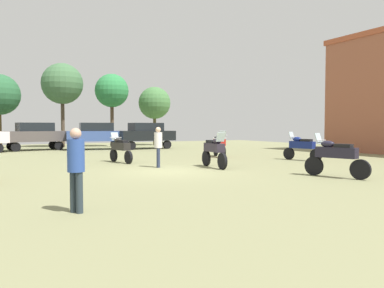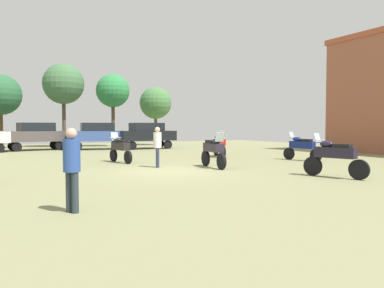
{
  "view_description": "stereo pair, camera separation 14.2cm",
  "coord_description": "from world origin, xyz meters",
  "px_view_note": "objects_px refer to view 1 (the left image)",
  "views": [
    {
      "loc": [
        -6.32,
        -13.14,
        1.76
      ],
      "look_at": [
        3.59,
        4.92,
        0.79
      ],
      "focal_mm": 35.4,
      "sensor_mm": 36.0,
      "label": 1
    },
    {
      "loc": [
        -6.19,
        -13.21,
        1.76
      ],
      "look_at": [
        3.59,
        4.92,
        0.79
      ],
      "focal_mm": 35.4,
      "sensor_mm": 36.0,
      "label": 2
    }
  ],
  "objects_px": {
    "car_5": "(96,134)",
    "tree_6": "(62,84)",
    "motorcycle_2": "(120,148)",
    "person_1": "(76,163)",
    "car_4": "(35,134)",
    "person_2": "(158,144)",
    "motorcycle_4": "(219,144)",
    "motorcycle_6": "(214,150)",
    "motorcycle_5": "(302,146)",
    "tree_4": "(155,103)",
    "motorcycle_3": "(336,156)",
    "tree_3": "(112,91)",
    "car_3": "(146,134)"
  },
  "relations": [
    {
      "from": "tree_6",
      "to": "person_2",
      "type": "bearing_deg",
      "value": -87.75
    },
    {
      "from": "car_3",
      "to": "tree_6",
      "type": "distance_m",
      "value": 8.52
    },
    {
      "from": "tree_3",
      "to": "tree_4",
      "type": "relative_size",
      "value": 1.16
    },
    {
      "from": "car_4",
      "to": "tree_4",
      "type": "distance_m",
      "value": 11.17
    },
    {
      "from": "person_1",
      "to": "tree_6",
      "type": "xyz_separation_m",
      "value": [
        4.11,
        24.94,
        4.22
      ]
    },
    {
      "from": "car_4",
      "to": "motorcycle_2",
      "type": "bearing_deg",
      "value": -175.69
    },
    {
      "from": "person_2",
      "to": "tree_6",
      "type": "height_order",
      "value": "tree_6"
    },
    {
      "from": "motorcycle_6",
      "to": "tree_3",
      "type": "distance_m",
      "value": 18.64
    },
    {
      "from": "car_4",
      "to": "person_2",
      "type": "xyz_separation_m",
      "value": [
        3.22,
        -14.74,
        -0.17
      ]
    },
    {
      "from": "motorcycle_3",
      "to": "motorcycle_4",
      "type": "distance_m",
      "value": 9.16
    },
    {
      "from": "motorcycle_4",
      "to": "car_4",
      "type": "bearing_deg",
      "value": -36.0
    },
    {
      "from": "motorcycle_3",
      "to": "motorcycle_4",
      "type": "xyz_separation_m",
      "value": [
        1.19,
        9.08,
        -0.0
      ]
    },
    {
      "from": "motorcycle_5",
      "to": "tree_3",
      "type": "xyz_separation_m",
      "value": [
        -4.59,
        17.44,
        4.02
      ]
    },
    {
      "from": "motorcycle_6",
      "to": "person_1",
      "type": "xyz_separation_m",
      "value": [
        -6.85,
        -5.72,
        0.26
      ]
    },
    {
      "from": "motorcycle_2",
      "to": "motorcycle_6",
      "type": "bearing_deg",
      "value": -64.96
    },
    {
      "from": "motorcycle_2",
      "to": "car_3",
      "type": "height_order",
      "value": "car_3"
    },
    {
      "from": "person_2",
      "to": "person_1",
      "type": "bearing_deg",
      "value": 165.95
    },
    {
      "from": "motorcycle_4",
      "to": "motorcycle_6",
      "type": "bearing_deg",
      "value": 72.34
    },
    {
      "from": "motorcycle_3",
      "to": "person_2",
      "type": "relative_size",
      "value": 1.3
    },
    {
      "from": "motorcycle_4",
      "to": "tree_3",
      "type": "height_order",
      "value": "tree_3"
    },
    {
      "from": "person_1",
      "to": "tree_6",
      "type": "bearing_deg",
      "value": 140.52
    },
    {
      "from": "car_5",
      "to": "tree_3",
      "type": "xyz_separation_m",
      "value": [
        2.25,
        3.42,
        3.56
      ]
    },
    {
      "from": "motorcycle_2",
      "to": "motorcycle_4",
      "type": "height_order",
      "value": "motorcycle_4"
    },
    {
      "from": "motorcycle_6",
      "to": "motorcycle_3",
      "type": "bearing_deg",
      "value": 119.97
    },
    {
      "from": "motorcycle_5",
      "to": "car_3",
      "type": "relative_size",
      "value": 0.49
    },
    {
      "from": "motorcycle_5",
      "to": "tree_4",
      "type": "height_order",
      "value": "tree_4"
    },
    {
      "from": "motorcycle_4",
      "to": "person_2",
      "type": "bearing_deg",
      "value": 50.01
    },
    {
      "from": "car_3",
      "to": "tree_6",
      "type": "bearing_deg",
      "value": 42.87
    },
    {
      "from": "car_5",
      "to": "tree_6",
      "type": "height_order",
      "value": "tree_6"
    },
    {
      "from": "motorcycle_3",
      "to": "tree_4",
      "type": "relative_size",
      "value": 0.42
    },
    {
      "from": "car_4",
      "to": "person_2",
      "type": "height_order",
      "value": "car_4"
    },
    {
      "from": "person_1",
      "to": "motorcycle_5",
      "type": "bearing_deg",
      "value": 87.07
    },
    {
      "from": "motorcycle_5",
      "to": "tree_4",
      "type": "relative_size",
      "value": 0.4
    },
    {
      "from": "motorcycle_2",
      "to": "person_1",
      "type": "xyz_separation_m",
      "value": [
        -4.09,
        -9.75,
        0.29
      ]
    },
    {
      "from": "person_2",
      "to": "motorcycle_6",
      "type": "bearing_deg",
      "value": -99.65
    },
    {
      "from": "motorcycle_5",
      "to": "tree_3",
      "type": "bearing_deg",
      "value": 91.12
    },
    {
      "from": "car_4",
      "to": "motorcycle_5",
      "type": "bearing_deg",
      "value": -151.72
    },
    {
      "from": "motorcycle_5",
      "to": "car_3",
      "type": "bearing_deg",
      "value": 90.34
    },
    {
      "from": "motorcycle_4",
      "to": "car_5",
      "type": "bearing_deg",
      "value": -49.59
    },
    {
      "from": "motorcycle_3",
      "to": "person_1",
      "type": "bearing_deg",
      "value": 171.17
    },
    {
      "from": "person_2",
      "to": "motorcycle_2",
      "type": "bearing_deg",
      "value": 35.18
    },
    {
      "from": "motorcycle_4",
      "to": "tree_4",
      "type": "height_order",
      "value": "tree_4"
    },
    {
      "from": "motorcycle_5",
      "to": "tree_4",
      "type": "bearing_deg",
      "value": 77.84
    },
    {
      "from": "motorcycle_3",
      "to": "tree_3",
      "type": "xyz_separation_m",
      "value": [
        -0.88,
        22.73,
        3.99
      ]
    },
    {
      "from": "motorcycle_2",
      "to": "tree_4",
      "type": "relative_size",
      "value": 0.39
    },
    {
      "from": "tree_3",
      "to": "motorcycle_2",
      "type": "bearing_deg",
      "value": -105.34
    },
    {
      "from": "motorcycle_4",
      "to": "car_3",
      "type": "bearing_deg",
      "value": -67.96
    },
    {
      "from": "car_4",
      "to": "motorcycle_4",
      "type": "bearing_deg",
      "value": -151.03
    },
    {
      "from": "motorcycle_3",
      "to": "motorcycle_4",
      "type": "height_order",
      "value": "motorcycle_3"
    },
    {
      "from": "car_3",
      "to": "car_4",
      "type": "bearing_deg",
      "value": 73.55
    }
  ]
}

